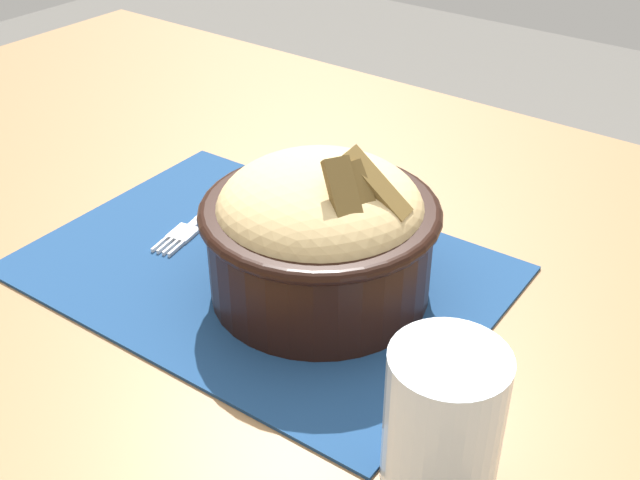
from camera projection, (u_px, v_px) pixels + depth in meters
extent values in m
cube|color=olive|center=(251.00, 285.00, 0.69)|extent=(1.39, 0.92, 0.03)
cylinder|color=brown|center=(146.00, 224.00, 1.48)|extent=(0.04, 0.04, 0.71)
cube|color=navy|center=(262.00, 269.00, 0.69)|extent=(0.41, 0.30, 0.00)
cylinder|color=black|center=(320.00, 249.00, 0.64)|extent=(0.18, 0.18, 0.08)
torus|color=black|center=(320.00, 211.00, 0.62)|extent=(0.19, 0.19, 0.01)
ellipsoid|color=tan|center=(320.00, 210.00, 0.62)|extent=(0.23, 0.23, 0.08)
sphere|color=#257829|center=(340.00, 183.00, 0.61)|extent=(0.03, 0.03, 0.03)
cylinder|color=orange|center=(362.00, 191.00, 0.60)|extent=(0.03, 0.03, 0.01)
cylinder|color=orange|center=(308.00, 190.00, 0.60)|extent=(0.04, 0.02, 0.01)
cylinder|color=orange|center=(345.00, 175.00, 0.62)|extent=(0.03, 0.03, 0.01)
cube|color=brown|center=(345.00, 200.00, 0.56)|extent=(0.05, 0.04, 0.05)
cube|color=brown|center=(357.00, 199.00, 0.57)|extent=(0.04, 0.03, 0.05)
cube|color=brown|center=(368.00, 197.00, 0.57)|extent=(0.04, 0.02, 0.04)
cube|color=brown|center=(376.00, 185.00, 0.58)|extent=(0.06, 0.03, 0.05)
cube|color=silver|center=(217.00, 204.00, 0.78)|extent=(0.02, 0.07, 0.00)
cube|color=silver|center=(195.00, 224.00, 0.74)|extent=(0.01, 0.01, 0.00)
cube|color=silver|center=(183.00, 233.00, 0.73)|extent=(0.03, 0.03, 0.00)
cube|color=silver|center=(160.00, 244.00, 0.71)|extent=(0.01, 0.02, 0.00)
cube|color=silver|center=(165.00, 246.00, 0.71)|extent=(0.01, 0.02, 0.00)
cube|color=silver|center=(171.00, 247.00, 0.71)|extent=(0.01, 0.02, 0.00)
cube|color=silver|center=(176.00, 249.00, 0.71)|extent=(0.01, 0.02, 0.00)
cylinder|color=silver|center=(443.00, 419.00, 0.47)|extent=(0.07, 0.07, 0.10)
cylinder|color=silver|center=(440.00, 448.00, 0.48)|extent=(0.06, 0.06, 0.05)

